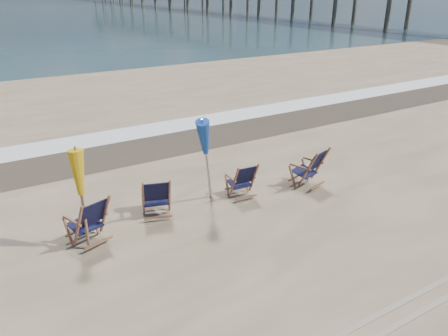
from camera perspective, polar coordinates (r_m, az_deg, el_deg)
The scene contains 8 objects.
surf_foam at distance 15.31m, azimuth -11.94°, elevation 4.51°, with size 200.00×1.40×0.01m, color silver.
wet_sand_strip at distance 13.98m, azimuth -9.82°, elevation 2.89°, with size 200.00×2.60×0.00m, color #42362A.
beach_chair_0 at distance 8.88m, azimuth -15.25°, elevation -6.04°, with size 0.67×0.76×1.05m, color black, non-canonical shape.
beach_chair_1 at distance 9.44m, azimuth -7.11°, elevation -3.77°, with size 0.64×0.72×0.99m, color black, non-canonical shape.
beach_chair_2 at distance 10.31m, azimuth 3.92°, elevation -1.46°, with size 0.59×0.67×0.93m, color black, non-canonical shape.
beach_chair_3 at distance 11.18m, azimuth 12.49°, elevation 0.40°, with size 0.68×0.76×1.06m, color black, non-canonical shape.
umbrella_yellow at distance 8.32m, azimuth -18.36°, elevation -1.38°, with size 0.30×0.30×1.96m.
umbrella_blue at distance 9.49m, azimuth -2.27°, elevation 4.46°, with size 0.30×0.30×2.24m.
Camera 1 is at (-4.66, -5.51, 4.70)m, focal length 35.00 mm.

